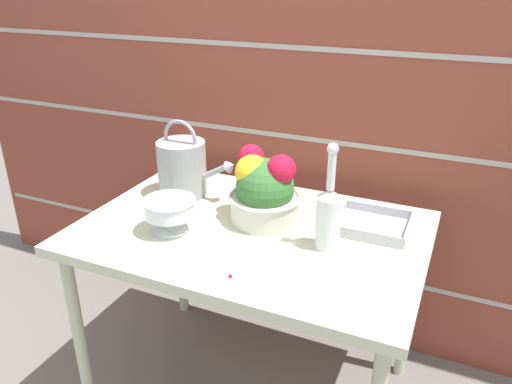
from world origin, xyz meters
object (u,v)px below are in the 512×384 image
(crystal_pedestal_bowl, at_px, (169,210))
(flower_planter, at_px, (264,190))
(watering_can, at_px, (183,167))
(glass_decanter, at_px, (329,214))
(wire_tray, at_px, (372,225))

(crystal_pedestal_bowl, xyz_separation_m, flower_planter, (0.26, 0.21, 0.03))
(watering_can, height_order, flower_planter, watering_can)
(glass_decanter, xyz_separation_m, wire_tray, (0.11, 0.19, -0.11))
(watering_can, distance_m, glass_decanter, 0.66)
(glass_decanter, distance_m, wire_tray, 0.24)
(crystal_pedestal_bowl, distance_m, wire_tray, 0.70)
(crystal_pedestal_bowl, height_order, flower_planter, flower_planter)
(wire_tray, bearing_deg, glass_decanter, -119.58)
(watering_can, relative_size, wire_tray, 1.34)
(glass_decanter, height_order, wire_tray, glass_decanter)
(flower_planter, height_order, wire_tray, flower_planter)
(crystal_pedestal_bowl, distance_m, glass_decanter, 0.53)
(crystal_pedestal_bowl, height_order, wire_tray, crystal_pedestal_bowl)
(watering_can, relative_size, flower_planter, 1.26)
(flower_planter, relative_size, glass_decanter, 0.75)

